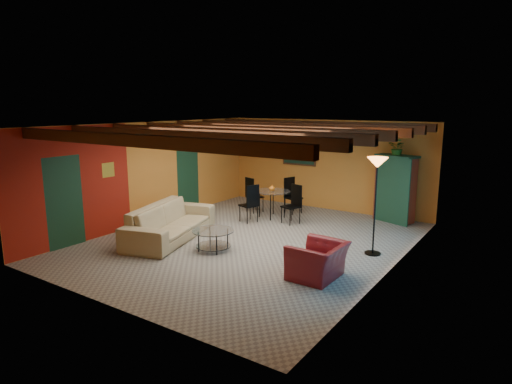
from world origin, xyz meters
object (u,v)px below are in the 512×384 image
Objects in this scene: armchair at (318,261)px; vase at (272,177)px; dining_table at (272,199)px; potted_plant at (398,148)px; armoire at (395,189)px; coffee_table at (213,240)px; sofa at (170,222)px; floor_lamp at (375,206)px.

armchair is 4.54m from vase.
vase reaches higher than dining_table.
armoire is at bearing 0.00° from potted_plant.
coffee_table is 1.83× the size of potted_plant.
armchair is at bearing -70.48° from armoire.
potted_plant is at bearing 27.00° from vase.
sofa is 1.34× the size of floor_lamp.
dining_table is 3.37m from armoire.
vase is (-2.98, -1.52, 0.27)m from armoire.
armoire reaches higher than armchair.
floor_lamp is (3.43, -1.44, 0.52)m from dining_table.
armoire is (2.98, 1.52, 0.35)m from dining_table.
coffee_table is at bearing -110.91° from sofa.
armchair is at bearing -3.00° from coffee_table.
floor_lamp is (0.40, 1.85, 0.72)m from armchair.
floor_lamp reaches higher than coffee_table.
potted_plant is (-0.45, 2.96, 0.96)m from floor_lamp.
armchair is at bearing -89.46° from potted_plant.
vase is (-3.43, 1.44, 0.10)m from floor_lamp.
vase is (-0.00, 0.00, 0.62)m from dining_table.
coffee_table is at bearing -150.25° from floor_lamp.
armchair is 5.68× the size of vase.
floor_lamp is (0.45, -2.96, 0.17)m from armoire.
floor_lamp is (2.99, 1.71, 0.81)m from coffee_table.
dining_table is at bearing -153.00° from potted_plant.
potted_plant is at bearing 0.00° from armoire.
coffee_table is 0.52× the size of armoire.
coffee_table is 0.44× the size of floor_lamp.
vase is at bearing -134.02° from armoire.
floor_lamp is 3.73m from vase.
floor_lamp is 11.68× the size of vase.
armoire is at bearing 27.00° from vase.
armchair is 2.59m from coffee_table.
floor_lamp is at bearing 168.76° from armchair.
sofa is 6.04m from armoire.
sofa is 3.19m from dining_table.
floor_lamp is at bearing -22.75° from dining_table.
armchair is at bearing -47.33° from dining_table.
potted_plant is at bearing 61.43° from coffee_table.
coffee_table is 3.31m from vase.
armchair is 2.02m from floor_lamp.
sofa is at bearing -130.75° from potted_plant.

